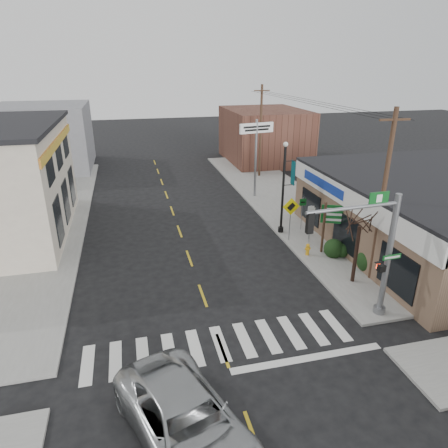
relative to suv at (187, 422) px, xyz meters
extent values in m
plane|color=black|center=(1.93, 3.68, -0.80)|extent=(140.00, 140.00, 0.00)
cube|color=gray|center=(10.93, 16.68, -0.74)|extent=(6.00, 38.00, 0.13)
cube|color=gray|center=(-7.07, 16.68, -0.74)|extent=(6.00, 38.00, 0.13)
cube|color=gold|center=(1.93, 11.68, -0.80)|extent=(0.12, 56.00, 0.01)
cube|color=silver|center=(1.93, 4.08, -0.80)|extent=(11.00, 2.20, 0.01)
cube|color=brown|center=(16.43, 9.68, 1.20)|extent=(12.00, 14.00, 4.00)
cube|color=brown|center=(13.93, 33.68, 2.00)|extent=(8.00, 10.00, 5.60)
cube|color=gray|center=(-9.07, 35.68, 2.40)|extent=(9.00, 10.00, 6.40)
imported|color=#9FA3A5|center=(0.00, 0.00, 0.00)|extent=(4.39, 6.34, 1.61)
cylinder|color=gray|center=(9.13, 4.31, 2.04)|extent=(0.25, 0.25, 5.43)
cylinder|color=gray|center=(7.14, 4.31, 4.40)|extent=(3.98, 0.14, 0.14)
cube|color=black|center=(5.35, 4.31, 3.99)|extent=(0.25, 0.20, 0.82)
cube|color=#0E531C|center=(9.13, 4.09, 2.13)|extent=(0.86, 0.04, 0.20)
cube|color=#0E531C|center=(8.23, 4.31, 4.67)|extent=(0.86, 0.05, 0.50)
cube|color=black|center=(8.88, 4.26, 1.54)|extent=(0.29, 0.24, 0.29)
cube|color=#4A3222|center=(9.43, 10.44, 0.83)|extent=(0.11, 0.11, 3.01)
cube|color=#4A3222|center=(10.83, 10.44, 0.83)|extent=(0.11, 0.11, 3.01)
cube|color=#104A15|center=(10.13, 10.38, 1.58)|extent=(1.72, 0.05, 1.08)
cylinder|color=gold|center=(8.48, 10.26, -0.40)|extent=(0.20, 0.20, 0.55)
sphere|color=gold|center=(8.48, 10.26, -0.09)|extent=(0.22, 0.22, 0.22)
cylinder|color=gray|center=(8.23, 12.39, 0.58)|extent=(0.06, 0.06, 2.50)
cube|color=#BEB304|center=(8.23, 12.36, 1.53)|extent=(1.06, 0.03, 1.06)
cylinder|color=black|center=(8.23, 13.75, 2.12)|extent=(0.15, 0.15, 5.58)
sphere|color=silver|center=(8.23, 13.75, 4.96)|extent=(0.30, 0.30, 0.30)
cube|color=#08484F|center=(8.82, 13.75, 3.19)|extent=(0.02, 0.59, 1.50)
cylinder|color=gray|center=(8.90, 21.31, 2.39)|extent=(0.18, 0.18, 6.12)
cube|color=white|center=(8.90, 21.31, 4.79)|extent=(2.88, 0.18, 0.77)
cylinder|color=black|center=(9.43, 7.02, 0.80)|extent=(0.18, 0.18, 2.96)
ellipsoid|color=#153619|center=(10.89, 7.89, -0.17)|extent=(1.34, 1.34, 1.01)
ellipsoid|color=black|center=(9.87, 9.84, -0.26)|extent=(1.12, 1.12, 0.84)
cylinder|color=#463721|center=(10.50, 7.12, 3.52)|extent=(0.22, 0.22, 8.39)
cube|color=#463721|center=(10.50, 7.12, 7.17)|extent=(1.46, 0.09, 0.09)
cylinder|color=#45331D|center=(11.26, 27.21, 3.50)|extent=(0.22, 0.22, 8.36)
cube|color=#45331D|center=(11.26, 27.21, 7.14)|extent=(1.45, 0.09, 0.09)
camera|label=1|loc=(-0.96, -8.37, 9.47)|focal=32.00mm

